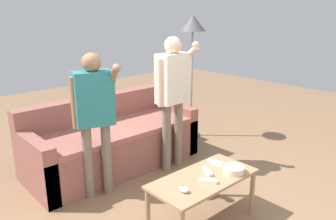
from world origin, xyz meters
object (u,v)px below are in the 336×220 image
object	(u,v)px
player_left	(94,109)
game_remote_wand_far	(208,181)
game_remote_wand_spare	(215,162)
game_remote_nunchuk	(184,189)
coffee_table	(203,184)
floor_lamp	(193,32)
snack_bowl	(233,170)
game_remote_wand_near	(208,171)
couch	(112,142)
player_right	(173,88)

from	to	relation	value
player_left	game_remote_wand_far	size ratio (longest dim) A/B	10.07
game_remote_wand_far	game_remote_wand_spare	distance (m)	0.38
game_remote_nunchuk	game_remote_wand_far	distance (m)	0.26
game_remote_wand_far	player_left	bearing A→B (deg)	108.90
coffee_table	floor_lamp	size ratio (longest dim) A/B	0.55
snack_bowl	floor_lamp	world-z (taller)	floor_lamp
coffee_table	game_remote_wand_near	bearing A→B (deg)	18.95
couch	game_remote_nunchuk	world-z (taller)	couch
couch	game_remote_wand_near	distance (m)	1.52
game_remote_wand_near	game_remote_wand_spare	distance (m)	0.21
snack_bowl	game_remote_wand_near	world-z (taller)	snack_bowl
coffee_table	game_remote_nunchuk	bearing A→B (deg)	-168.08
snack_bowl	player_right	xyz separation A→B (m)	(0.31, 1.12, 0.50)
player_right	game_remote_nunchuk	bearing A→B (deg)	-129.12
couch	snack_bowl	distance (m)	1.68
coffee_table	floor_lamp	xyz separation A→B (m)	(1.51, 1.61, 1.16)
coffee_table	player_left	xyz separation A→B (m)	(-0.43, 1.04, 0.53)
coffee_table	game_remote_wand_spare	bearing A→B (deg)	20.09
floor_lamp	coffee_table	bearing A→B (deg)	-133.15
couch	game_remote_nunchuk	xyz separation A→B (m)	(-0.36, -1.60, 0.17)
snack_bowl	floor_lamp	bearing A→B (deg)	54.23
coffee_table	player_left	size ratio (longest dim) A/B	0.67
coffee_table	snack_bowl	world-z (taller)	snack_bowl
snack_bowl	game_remote_wand_spare	distance (m)	0.22
player_left	game_remote_wand_spare	bearing A→B (deg)	-52.75
couch	player_left	xyz separation A→B (m)	(-0.49, -0.50, 0.62)
game_remote_nunchuk	game_remote_wand_spare	distance (m)	0.60
player_right	game_remote_wand_spare	xyz separation A→B (m)	(-0.29, -0.90, -0.52)
game_remote_wand_near	game_remote_wand_spare	xyz separation A→B (m)	(0.19, 0.07, 0.00)
coffee_table	game_remote_wand_near	xyz separation A→B (m)	(0.09, 0.03, 0.08)
game_remote_wand_far	game_remote_wand_spare	xyz separation A→B (m)	(0.32, 0.19, 0.00)
coffee_table	floor_lamp	world-z (taller)	floor_lamp
snack_bowl	player_left	world-z (taller)	player_left
game_remote_nunchuk	floor_lamp	distance (m)	2.68
game_remote_nunchuk	game_remote_wand_spare	size ratio (longest dim) A/B	0.57
game_remote_nunchuk	game_remote_wand_far	bearing A→B (deg)	-6.18
couch	game_remote_wand_far	distance (m)	1.64
couch	game_remote_wand_near	bearing A→B (deg)	-89.01
game_remote_nunchuk	game_remote_wand_near	bearing A→B (deg)	13.60
floor_lamp	game_remote_wand_far	world-z (taller)	floor_lamp
game_remote_wand_far	game_remote_wand_spare	size ratio (longest dim) A/B	0.94
snack_bowl	player_left	bearing A→B (deg)	120.83
floor_lamp	game_remote_wand_far	bearing A→B (deg)	-132.37
player_right	game_remote_wand_near	xyz separation A→B (m)	(-0.48, -0.97, -0.52)
snack_bowl	floor_lamp	size ratio (longest dim) A/B	0.11
floor_lamp	game_remote_nunchuk	bearing A→B (deg)	-137.20
couch	player_right	world-z (taller)	player_right
coffee_table	game_remote_wand_near	size ratio (longest dim) A/B	6.33
player_right	player_left	bearing A→B (deg)	177.91
couch	player_right	bearing A→B (deg)	-46.82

